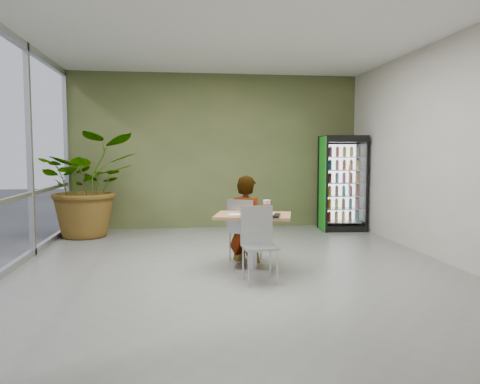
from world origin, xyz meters
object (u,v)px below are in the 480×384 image
dining_table (253,230)px  seated_woman (246,229)px  chair_far (243,225)px  cafeteria_tray (263,215)px  potted_plant (88,185)px  chair_near (258,237)px  beverage_fridge (343,183)px  soda_cup (267,207)px

dining_table → seated_woman: seated_woman is taller
seated_woman → chair_far: bearing=62.8°
chair_far → seated_woman: size_ratio=0.59×
cafeteria_tray → potted_plant: size_ratio=0.22×
chair_far → cafeteria_tray: 0.76m
dining_table → potted_plant: potted_plant is taller
chair_near → seated_woman: (0.00, 1.05, -0.06)m
chair_far → beverage_fridge: bearing=-100.1°
chair_near → soda_cup: 0.72m
dining_table → beverage_fridge: 3.81m
seated_woman → potted_plant: 3.61m
chair_near → potted_plant: bearing=124.7°
beverage_fridge → potted_plant: potted_plant is taller
beverage_fridge → soda_cup: bearing=-119.8°
dining_table → beverage_fridge: (2.32, 3.00, 0.42)m
soda_cup → beverage_fridge: beverage_fridge is taller
soda_cup → beverage_fridge: bearing=54.0°
chair_near → soda_cup: size_ratio=5.03×
potted_plant → cafeteria_tray: bearing=-48.3°
soda_cup → potted_plant: 4.04m
soda_cup → dining_table: bearing=-159.8°
seated_woman → cafeteria_tray: 0.79m
dining_table → cafeteria_tray: cafeteria_tray is taller
dining_table → soda_cup: bearing=20.2°
seated_woman → beverage_fridge: (2.34, 2.48, 0.48)m
dining_table → chair_near: bearing=-92.5°
chair_far → cafeteria_tray: bearing=137.2°
beverage_fridge → potted_plant: size_ratio=0.99×
cafeteria_tray → chair_near: bearing=-110.3°
potted_plant → beverage_fridge: bearing=1.1°
seated_woman → beverage_fridge: bearing=-99.8°
dining_table → chair_far: bearing=98.7°
soda_cup → cafeteria_tray: 0.32m
cafeteria_tray → beverage_fridge: size_ratio=0.22×
dining_table → cafeteria_tray: size_ratio=2.66×
seated_woman → soda_cup: (0.22, -0.44, 0.36)m
potted_plant → chair_near: bearing=-52.4°
chair_far → cafeteria_tray: chair_far is taller
cafeteria_tray → potted_plant: (-2.78, 3.12, 0.21)m
dining_table → potted_plant: bearing=132.7°
dining_table → soda_cup: soda_cup is taller
chair_far → soda_cup: size_ratio=5.00×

